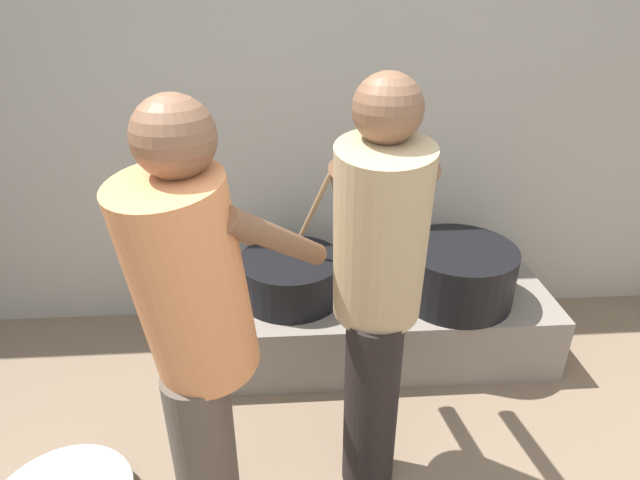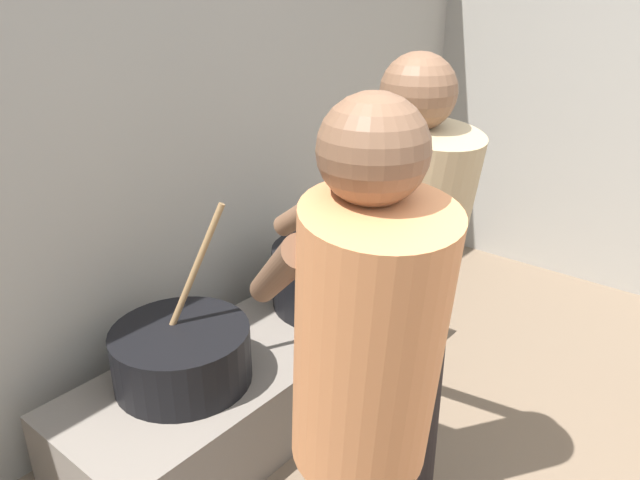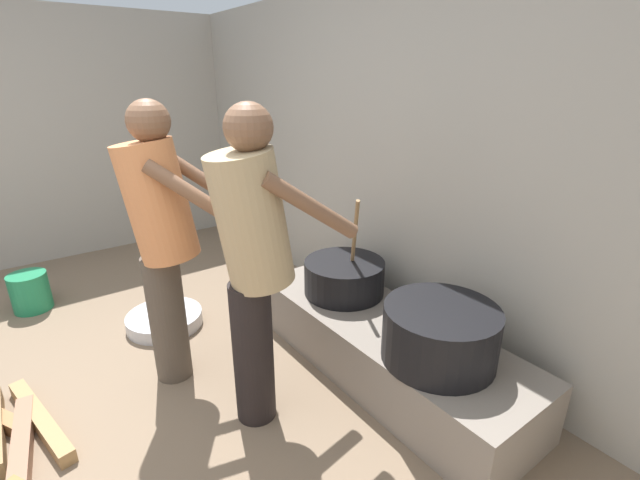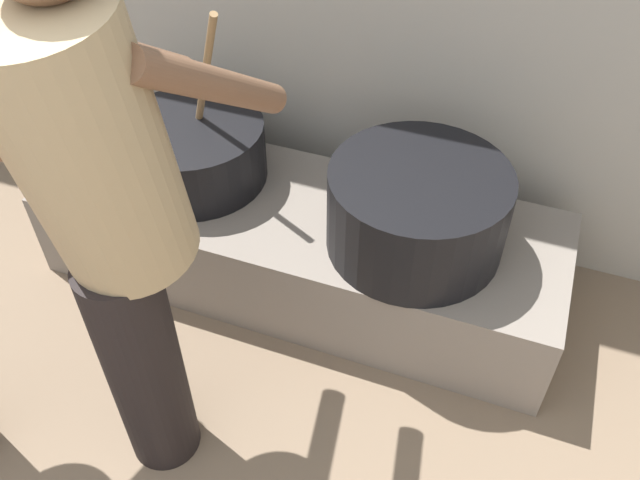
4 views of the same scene
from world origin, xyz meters
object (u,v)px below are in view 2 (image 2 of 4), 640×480
(cooking_pot_main, at_px, (182,354))
(cook_in_tan_shirt, at_px, (408,282))
(cook_in_orange_shirt, at_px, (365,409))
(cooking_pot_secondary, at_px, (333,276))

(cooking_pot_main, bearing_deg, cook_in_tan_shirt, -69.67)
(cook_in_tan_shirt, relative_size, cook_in_orange_shirt, 1.00)
(cooking_pot_main, distance_m, cook_in_tan_shirt, 0.93)
(cooking_pot_main, bearing_deg, cook_in_orange_shirt, -105.19)
(cooking_pot_secondary, relative_size, cook_in_orange_shirt, 0.36)
(cooking_pot_secondary, distance_m, cook_in_orange_shirt, 1.49)
(cooking_pot_main, bearing_deg, cooking_pot_secondary, -4.73)
(cooking_pot_secondary, bearing_deg, cook_in_orange_shirt, -139.14)
(cooking_pot_main, relative_size, cook_in_tan_shirt, 0.43)
(cooking_pot_main, relative_size, cooking_pot_secondary, 1.21)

